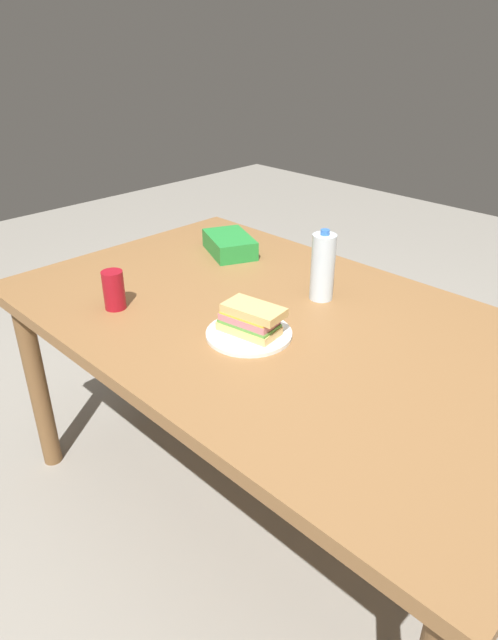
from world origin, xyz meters
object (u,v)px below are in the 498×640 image
(soda_can_red, at_px, (114,290))
(chip_bag, at_px, (230,244))
(dining_table, at_px, (279,342))
(water_bottle_tall, at_px, (322,267))
(paper_plate, at_px, (249,334))
(sandwich, at_px, (250,319))

(soda_can_red, xyz_separation_m, chip_bag, (-0.09, 0.57, -0.03))
(dining_table, distance_m, chip_bag, 0.57)
(water_bottle_tall, bearing_deg, chip_bag, 172.47)
(paper_plate, height_order, chip_bag, chip_bag)
(chip_bag, height_order, water_bottle_tall, water_bottle_tall)
(paper_plate, xyz_separation_m, sandwich, (0.00, 0.00, 0.05))
(dining_table, distance_m, water_bottle_tall, 0.27)
(dining_table, xyz_separation_m, soda_can_red, (-0.41, -0.31, 0.14))
(soda_can_red, distance_m, chip_bag, 0.58)
(chip_bag, relative_size, water_bottle_tall, 1.00)
(sandwich, bearing_deg, paper_plate, -144.41)
(sandwich, xyz_separation_m, water_bottle_tall, (-0.02, 0.33, 0.06))
(dining_table, bearing_deg, sandwich, -84.33)
(soda_can_red, bearing_deg, chip_bag, 99.20)
(paper_plate, bearing_deg, water_bottle_tall, 92.50)
(chip_bag, xyz_separation_m, water_bottle_tall, (0.49, -0.07, 0.07))
(soda_can_red, distance_m, water_bottle_tall, 0.65)
(paper_plate, relative_size, chip_bag, 1.06)
(soda_can_red, xyz_separation_m, water_bottle_tall, (0.40, 0.51, 0.05))
(soda_can_red, bearing_deg, dining_table, 37.38)
(chip_bag, bearing_deg, paper_plate, 166.25)
(soda_can_red, bearing_deg, water_bottle_tall, 51.62)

